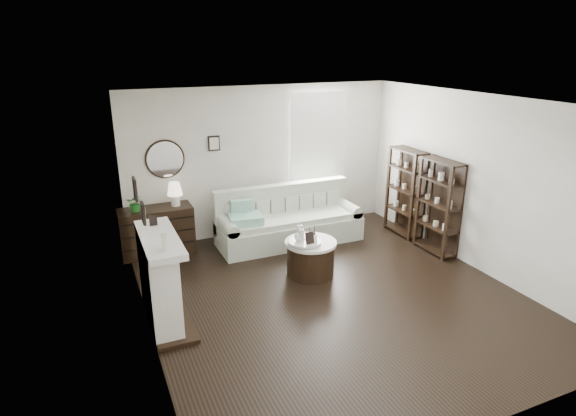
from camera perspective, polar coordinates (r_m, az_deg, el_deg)
name	(u,v)px	position (r m, az deg, el deg)	size (l,w,h in m)	color
room	(300,145)	(9.01, 1.46, 7.50)	(5.50, 5.50, 5.50)	black
fireplace	(160,282)	(6.32, -14.92, -8.51)	(0.50, 1.40, 1.84)	silver
shelf_unit_far	(405,192)	(9.06, 13.75, 1.83)	(0.30, 0.80, 1.60)	black
shelf_unit_near	(438,207)	(8.40, 17.40, 0.14)	(0.30, 0.80, 1.60)	black
sofa	(288,223)	(8.61, -0.01, -1.84)	(2.55, 0.88, 0.99)	#A1AA98
quilt	(246,219)	(8.13, -5.05, -1.30)	(0.55, 0.45, 0.14)	#278F6B
suitcase	(350,225)	(8.99, 7.32, -1.96)	(0.60, 0.20, 0.40)	olive
dresser	(157,231)	(8.38, -15.29, -2.61)	(1.20, 0.51, 0.80)	black
table_lamp	(175,194)	(8.24, -13.25, 1.61)	(0.25, 0.25, 0.40)	#EFE6CA
potted_plant	(135,203)	(8.13, -17.64, 0.57)	(0.26, 0.23, 0.29)	#1C621E
drum_table	(310,258)	(7.40, 2.68, -5.90)	(0.79, 0.79, 0.55)	black
pedestal_table	(304,244)	(7.18, 1.95, -4.26)	(0.51, 0.51, 0.61)	silver
eiffel_drum	(314,233)	(7.34, 3.15, -2.98)	(0.12, 0.12, 0.20)	black
bottle_drum	(302,236)	(7.08, 1.61, -3.28)	(0.08, 0.08, 0.32)	silver
card_frame_drum	(313,241)	(7.07, 3.03, -3.96)	(0.13, 0.01, 0.18)	white
eiffel_ped	(309,234)	(7.20, 2.56, -3.08)	(0.09, 0.09, 0.16)	black
flask_ped	(298,233)	(7.10, 1.24, -3.03)	(0.13, 0.13, 0.24)	silver
card_frame_ped	(310,238)	(7.02, 2.58, -3.56)	(0.13, 0.01, 0.18)	black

